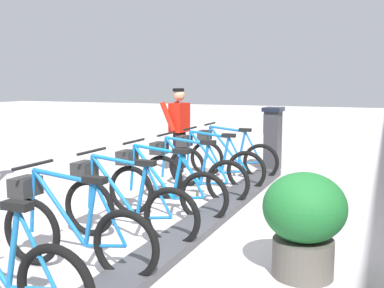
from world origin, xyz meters
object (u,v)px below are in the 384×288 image
at_px(payment_kiosk, 273,138).
at_px(bike_docked_2, 189,173).
at_px(bike_docked_0, 229,155).
at_px(planter_bush, 304,219).
at_px(bike_docked_3, 161,186).
at_px(bike_docked_4, 123,204).
at_px(bike_docked_1, 212,163).
at_px(worker_near_rack, 179,127).
at_px(bike_docked_5, 70,228).

height_order(payment_kiosk, bike_docked_2, payment_kiosk).
xyz_separation_m(bike_docked_0, planter_bush, (-2.03, 3.96, 0.11)).
distance_m(bike_docked_2, bike_docked_3, 0.95).
distance_m(payment_kiosk, bike_docked_4, 4.85).
xyz_separation_m(bike_docked_3, planter_bush, (-2.03, 1.13, 0.11)).
bearing_deg(payment_kiosk, bike_docked_3, 81.59).
relative_size(payment_kiosk, planter_bush, 1.32).
height_order(payment_kiosk, bike_docked_0, payment_kiosk).
distance_m(bike_docked_1, bike_docked_2, 0.95).
bearing_deg(bike_docked_1, bike_docked_0, -90.00).
relative_size(bike_docked_3, worker_near_rack, 1.04).
bearing_deg(planter_bush, bike_docked_5, 20.58).
height_order(payment_kiosk, worker_near_rack, worker_near_rack).
bearing_deg(bike_docked_5, bike_docked_1, -90.00).
relative_size(bike_docked_1, bike_docked_3, 1.00).
height_order(bike_docked_3, worker_near_rack, worker_near_rack).
bearing_deg(payment_kiosk, bike_docked_4, 83.22).
bearing_deg(planter_bush, bike_docked_3, -29.09).
bearing_deg(worker_near_rack, bike_docked_0, 179.40).
xyz_separation_m(bike_docked_1, bike_docked_2, (0.00, 0.95, 0.00)).
xyz_separation_m(bike_docked_1, bike_docked_3, (0.00, 1.89, 0.00)).
height_order(worker_near_rack, planter_bush, worker_near_rack).
relative_size(bike_docked_1, bike_docked_2, 1.00).
xyz_separation_m(bike_docked_0, bike_docked_1, (0.00, 0.95, 0.00)).
relative_size(bike_docked_2, worker_near_rack, 1.04).
bearing_deg(worker_near_rack, bike_docked_4, 105.34).
distance_m(payment_kiosk, bike_docked_5, 5.79).
distance_m(payment_kiosk, bike_docked_1, 2.07).
relative_size(bike_docked_0, bike_docked_5, 1.00).
distance_m(bike_docked_2, bike_docked_4, 1.89).
height_order(bike_docked_2, bike_docked_4, same).
distance_m(bike_docked_0, bike_docked_4, 3.78).
xyz_separation_m(bike_docked_2, worker_near_rack, (1.04, -1.90, 0.48)).
bearing_deg(bike_docked_2, bike_docked_1, -90.00).
xyz_separation_m(bike_docked_2, planter_bush, (-2.03, 2.07, 0.11)).
distance_m(bike_docked_5, worker_near_rack, 4.87).
height_order(bike_docked_2, bike_docked_5, same).
height_order(bike_docked_4, bike_docked_5, same).
xyz_separation_m(worker_near_rack, planter_bush, (-3.07, 3.98, -0.37)).
bearing_deg(bike_docked_2, bike_docked_4, 90.00).
bearing_deg(bike_docked_3, bike_docked_4, 90.00).
height_order(bike_docked_1, bike_docked_2, same).
bearing_deg(bike_docked_4, bike_docked_3, -90.00).
distance_m(payment_kiosk, bike_docked_0, 1.20).
xyz_separation_m(payment_kiosk, bike_docked_5, (0.57, 5.76, -0.24)).
bearing_deg(bike_docked_2, bike_docked_5, 90.00).
distance_m(bike_docked_0, bike_docked_2, 1.89).
distance_m(bike_docked_2, worker_near_rack, 2.22).
relative_size(bike_docked_3, bike_docked_4, 1.00).
bearing_deg(worker_near_rack, bike_docked_3, 110.07).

